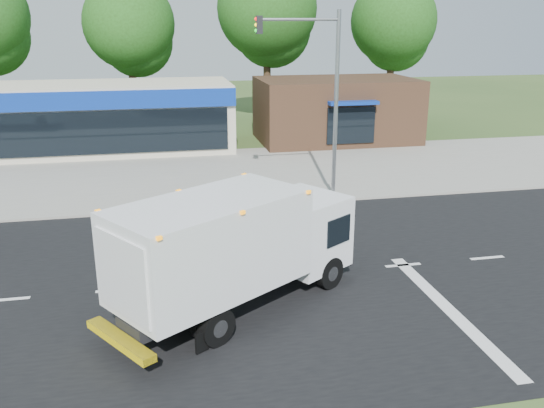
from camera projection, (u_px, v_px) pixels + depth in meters
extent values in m
plane|color=#385123|center=(314.00, 273.00, 18.04)|extent=(120.00, 120.00, 0.00)
cube|color=black|center=(314.00, 273.00, 18.04)|extent=(60.00, 14.00, 0.02)
cube|color=gray|center=(265.00, 197.00, 25.68)|extent=(60.00, 2.40, 0.12)
cube|color=gray|center=(244.00, 167.00, 31.10)|extent=(60.00, 9.00, 0.02)
cube|color=silver|center=(8.00, 299.00, 16.32)|extent=(1.20, 0.15, 0.01)
cube|color=silver|center=(117.00, 290.00, 16.90)|extent=(1.20, 0.15, 0.01)
cube|color=silver|center=(218.00, 281.00, 17.47)|extent=(1.20, 0.15, 0.01)
cube|color=silver|center=(314.00, 273.00, 18.04)|extent=(1.20, 0.15, 0.01)
cube|color=silver|center=(403.00, 265.00, 18.61)|extent=(1.20, 0.15, 0.01)
cube|color=silver|center=(487.00, 258.00, 19.18)|extent=(1.20, 0.15, 0.01)
cube|color=silver|center=(448.00, 308.00, 15.81)|extent=(0.40, 7.00, 0.01)
cube|color=black|center=(212.00, 295.00, 15.04)|extent=(4.79, 3.67, 0.36)
cube|color=white|center=(304.00, 230.00, 17.22)|extent=(2.90, 2.95, 2.13)
cube|color=black|center=(325.00, 216.00, 17.81)|extent=(1.20, 1.69, 0.91)
cube|color=white|center=(210.00, 245.00, 14.61)|extent=(5.58, 4.85, 2.39)
cube|color=silver|center=(122.00, 277.00, 12.89)|extent=(1.18, 1.72, 1.93)
cube|color=yellow|center=(120.00, 340.00, 13.23)|extent=(1.65, 2.22, 0.18)
cube|color=orange|center=(209.00, 201.00, 14.25)|extent=(5.43, 4.77, 0.08)
cylinder|color=black|center=(282.00, 255.00, 18.23)|extent=(0.98, 0.80, 0.98)
cylinder|color=black|center=(329.00, 273.00, 16.94)|extent=(0.98, 0.80, 0.98)
cylinder|color=black|center=(167.00, 299.00, 15.31)|extent=(0.98, 0.80, 0.98)
cylinder|color=black|center=(217.00, 327.00, 13.95)|extent=(0.98, 0.80, 0.98)
imported|color=tan|center=(171.00, 285.00, 15.32)|extent=(0.73, 0.61, 1.72)
sphere|color=white|center=(169.00, 256.00, 15.06)|extent=(0.28, 0.28, 0.28)
cube|color=beige|center=(80.00, 118.00, 34.38)|extent=(18.00, 6.00, 4.00)
cube|color=navy|center=(71.00, 101.00, 31.11)|extent=(18.00, 0.30, 1.00)
cube|color=black|center=(74.00, 134.00, 31.65)|extent=(17.00, 0.12, 2.40)
cube|color=#382316|center=(336.00, 110.00, 37.43)|extent=(10.00, 6.00, 4.00)
cube|color=navy|center=(352.00, 102.00, 34.26)|extent=(3.00, 1.20, 0.20)
cube|color=black|center=(351.00, 125.00, 34.73)|extent=(3.00, 0.12, 2.20)
cylinder|color=gray|center=(336.00, 108.00, 24.48)|extent=(0.18, 0.18, 8.00)
cylinder|color=gray|center=(298.00, 19.00, 23.06)|extent=(3.40, 0.12, 0.12)
cube|color=black|center=(259.00, 25.00, 22.82)|extent=(0.25, 0.25, 0.70)
cylinder|color=#332114|center=(133.00, 80.00, 41.98)|extent=(0.56, 0.56, 6.86)
sphere|color=#204915|center=(129.00, 23.00, 40.78)|extent=(6.47, 6.47, 6.47)
sphere|color=#204915|center=(137.00, 42.00, 41.73)|extent=(5.10, 5.10, 5.10)
cylinder|color=#332114|center=(267.00, 70.00, 43.73)|extent=(0.56, 0.56, 7.84)
sphere|color=#204915|center=(267.00, 8.00, 42.36)|extent=(7.39, 7.39, 7.39)
sphere|color=#204915|center=(272.00, 29.00, 43.37)|extent=(5.82, 5.82, 5.82)
cylinder|color=#332114|center=(390.00, 74.00, 45.76)|extent=(0.56, 0.56, 7.00)
sphere|color=#204915|center=(393.00, 21.00, 44.54)|extent=(6.60, 6.60, 6.60)
sphere|color=#204915|center=(396.00, 38.00, 45.50)|extent=(5.20, 5.20, 5.20)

